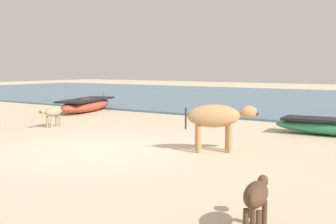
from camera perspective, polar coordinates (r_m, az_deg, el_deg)
name	(u,v)px	position (r m, az deg, el deg)	size (l,w,h in m)	color
ground	(95,150)	(9.44, -9.86, -5.03)	(80.00, 80.00, 0.00)	beige
sea_water	(310,100)	(24.27, 18.68, 1.59)	(60.00, 20.00, 0.08)	slate
fishing_boat_1	(87,105)	(17.47, -10.98, 0.99)	(2.10, 3.78, 0.73)	#B74733
cow_adult_tan	(216,118)	(9.01, 6.56, -0.78)	(1.41, 1.16, 1.02)	tan
calf_near_dark	(256,196)	(4.81, 11.90, -11.02)	(0.36, 0.85, 0.56)	#4C3323
calf_far_dun	(53,112)	(13.15, -15.35, -0.04)	(0.37, 0.97, 0.63)	tan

